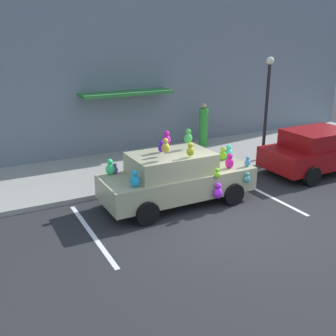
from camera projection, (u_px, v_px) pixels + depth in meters
name	position (u px, v px, depth m)	size (l,w,h in m)	color
ground_plane	(227.00, 221.00, 10.47)	(60.00, 60.00, 0.00)	#262628
sidewalk	(147.00, 166.00, 14.63)	(24.00, 4.00, 0.15)	gray
storefront_building	(122.00, 74.00, 15.43)	(24.00, 1.25, 6.40)	slate
parking_stripe_front	(264.00, 194.00, 12.25)	(0.12, 3.60, 0.01)	silver
parking_stripe_rear	(92.00, 233.00, 9.81)	(0.12, 3.60, 0.01)	silver
plush_covered_car	(177.00, 177.00, 11.30)	(4.41, 1.99, 2.13)	tan
parked_sedan_behind	(319.00, 150.00, 13.99)	(4.25, 2.04, 1.54)	maroon
teddy_bear_on_sidewalk	(143.00, 164.00, 13.36)	(0.41, 0.34, 0.79)	#9E723D
street_lamp_post	(267.00, 98.00, 14.46)	(0.28, 0.28, 3.78)	black
pedestrian_near_shopfront	(204.00, 126.00, 16.77)	(0.38, 0.38, 1.80)	green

